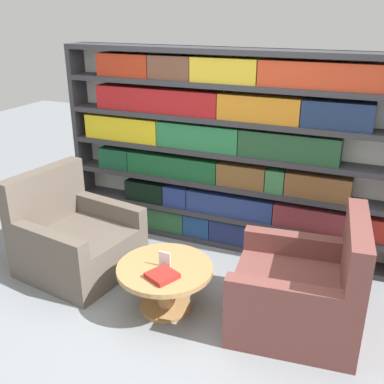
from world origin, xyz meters
The scene contains 7 objects.
ground_plane centered at (0.00, 0.00, 0.00)m, with size 14.00×14.00×0.00m, color gray.
bookshelf centered at (-0.02, 1.49, 0.96)m, with size 3.32×0.30×1.95m.
armchair_left centered at (-1.08, 0.45, 0.29)m, with size 1.04×1.01×0.92m.
armchair_right centered at (1.00, 0.45, 0.29)m, with size 1.01×0.97×0.92m.
coffee_table centered at (-0.04, 0.23, 0.28)m, with size 0.76×0.76×0.39m.
table_sign centered at (-0.04, 0.23, 0.44)m, with size 0.10×0.06×0.13m.
stray_book centered at (0.01, 0.08, 0.41)m, with size 0.26×0.27×0.04m.
Camera 1 is at (1.34, -2.49, 2.27)m, focal length 42.00 mm.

